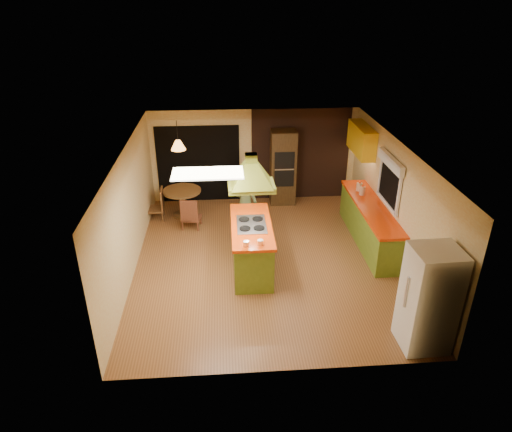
{
  "coord_description": "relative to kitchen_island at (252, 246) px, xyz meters",
  "views": [
    {
      "loc": [
        -0.83,
        -8.42,
        5.26
      ],
      "look_at": [
        -0.21,
        -0.19,
        1.15
      ],
      "focal_mm": 32.0,
      "sensor_mm": 36.0,
      "label": 1
    }
  ],
  "objects": [
    {
      "name": "ceiling_plane",
      "position": [
        0.31,
        0.29,
        1.99
      ],
      "size": [
        6.5,
        6.5,
        0.0
      ],
      "primitive_type": "plane",
      "rotation": [
        3.14,
        0.0,
        0.0
      ],
      "color": "silver",
      "rests_on": "room_walls"
    },
    {
      "name": "right_counter",
      "position": [
        2.76,
        0.89,
        -0.05
      ],
      "size": [
        0.62,
        3.05,
        0.92
      ],
      "color": "olive",
      "rests_on": "ground"
    },
    {
      "name": "upper_cabinets",
      "position": [
        2.88,
        2.49,
        1.44
      ],
      "size": [
        0.34,
        1.4,
        0.7
      ],
      "primitive_type": "cube",
      "color": "yellow",
      "rests_on": "room_walls"
    },
    {
      "name": "room_walls",
      "position": [
        0.31,
        0.29,
        0.74
      ],
      "size": [
        5.5,
        6.5,
        6.5
      ],
      "color": "beige",
      "rests_on": "ground"
    },
    {
      "name": "wall_oven",
      "position": [
        1.06,
        3.24,
        0.49
      ],
      "size": [
        0.67,
        0.6,
        2.01
      ],
      "rotation": [
        0.0,
        0.0,
        -0.01
      ],
      "color": "#452E16",
      "rests_on": "ground"
    },
    {
      "name": "chair_near",
      "position": [
        -1.34,
        1.91,
        -0.11
      ],
      "size": [
        0.51,
        0.51,
        0.8
      ],
      "primitive_type": null,
      "rotation": [
        0.0,
        0.0,
        2.97
      ],
      "color": "brown",
      "rests_on": "ground"
    },
    {
      "name": "kitchen_island",
      "position": [
        0.0,
        0.0,
        0.0
      ],
      "size": [
        0.83,
        2.04,
        1.02
      ],
      "rotation": [
        0.0,
        0.0,
        -0.01
      ],
      "color": "olive",
      "rests_on": "ground"
    },
    {
      "name": "ground",
      "position": [
        0.31,
        0.29,
        -0.51
      ],
      "size": [
        6.5,
        6.5,
        0.0
      ],
      "primitive_type": "plane",
      "color": "brown",
      "rests_on": "ground"
    },
    {
      "name": "canister_medium",
      "position": [
        2.71,
        1.75,
        0.51
      ],
      "size": [
        0.16,
        0.16,
        0.19
      ],
      "primitive_type": "cylinder",
      "rotation": [
        0.0,
        0.0,
        0.15
      ],
      "color": "beige",
      "rests_on": "right_counter"
    },
    {
      "name": "man",
      "position": [
        -0.05,
        1.36,
        0.31
      ],
      "size": [
        0.7,
        0.58,
        1.64
      ],
      "primitive_type": "imported",
      "rotation": [
        0.0,
        0.0,
        2.77
      ],
      "color": "#4C552D",
      "rests_on": "ground"
    },
    {
      "name": "nook_opening",
      "position": [
        -1.19,
        3.52,
        0.54
      ],
      "size": [
        2.2,
        0.03,
        2.1
      ],
      "primitive_type": "cube",
      "color": "black",
      "rests_on": "ground"
    },
    {
      "name": "refrigerator",
      "position": [
        2.63,
        -2.51,
        0.38
      ],
      "size": [
        0.75,
        0.72,
        1.78
      ],
      "primitive_type": "cube",
      "rotation": [
        0.0,
        0.0,
        0.03
      ],
      "color": "white",
      "rests_on": "ground"
    },
    {
      "name": "canister_small",
      "position": [
        2.71,
        1.75,
        0.5
      ],
      "size": [
        0.13,
        0.13,
        0.17
      ],
      "primitive_type": "cylinder",
      "rotation": [
        0.0,
        0.0,
        0.01
      ],
      "color": "beige",
      "rests_on": "right_counter"
    },
    {
      "name": "brick_panel",
      "position": [
        1.56,
        3.52,
        0.74
      ],
      "size": [
        2.64,
        0.03,
        2.5
      ],
      "primitive_type": "cube",
      "color": "#381E14",
      "rests_on": "ground"
    },
    {
      "name": "range_hood",
      "position": [
        0.0,
        -0.0,
        1.75
      ],
      "size": [
        0.91,
        0.66,
        0.78
      ],
      "rotation": [
        0.0,
        0.0,
        0.02
      ],
      "color": "olive",
      "rests_on": "ceiling_plane"
    },
    {
      "name": "fluor_panel",
      "position": [
        -0.79,
        -0.91,
        1.97
      ],
      "size": [
        1.2,
        0.6,
        0.03
      ],
      "primitive_type": "cube",
      "color": "white",
      "rests_on": "ceiling_plane"
    },
    {
      "name": "canister_large",
      "position": [
        2.71,
        1.5,
        0.51
      ],
      "size": [
        0.15,
        0.15,
        0.2
      ],
      "primitive_type": "cylinder",
      "rotation": [
        0.0,
        0.0,
        0.14
      ],
      "color": "beige",
      "rests_on": "right_counter"
    },
    {
      "name": "window_right",
      "position": [
        3.01,
        0.69,
        1.26
      ],
      "size": [
        0.12,
        1.35,
        1.06
      ],
      "color": "black",
      "rests_on": "room_walls"
    },
    {
      "name": "chair_left",
      "position": [
        -2.29,
        2.46,
        -0.1
      ],
      "size": [
        0.46,
        0.46,
        0.81
      ],
      "primitive_type": null,
      "rotation": [
        0.0,
        0.0,
        -1.55
      ],
      "color": "brown",
      "rests_on": "ground"
    },
    {
      "name": "pendant_lamp",
      "position": [
        -1.59,
        2.56,
        1.39
      ],
      "size": [
        0.47,
        0.47,
        0.23
      ],
      "primitive_type": "cone",
      "rotation": [
        0.0,
        0.0,
        -0.38
      ],
      "color": "#FF9E3F",
      "rests_on": "ceiling_plane"
    },
    {
      "name": "dining_table",
      "position": [
        -1.59,
        2.56,
        -0.0
      ],
      "size": [
        0.96,
        0.96,
        0.72
      ],
      "rotation": [
        0.0,
        0.0,
        -0.14
      ],
      "color": "brown",
      "rests_on": "ground"
    }
  ]
}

